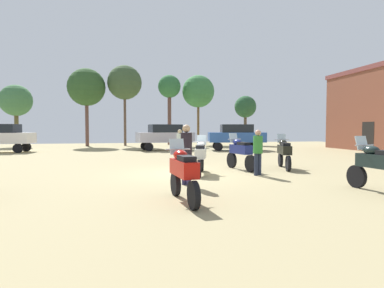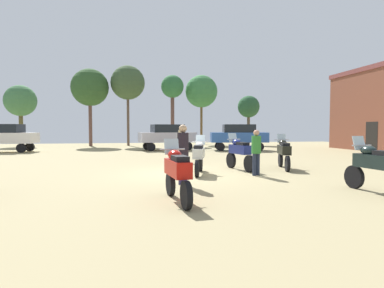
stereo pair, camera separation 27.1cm
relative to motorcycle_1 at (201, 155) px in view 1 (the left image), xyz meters
The scene contains 18 objects.
ground_plane 0.84m from the motorcycle_1, 156.15° to the left, with size 44.00×52.00×0.02m.
motorcycle_1 is the anchor object (origin of this frame).
motorcycle_2 4.56m from the motorcycle_1, 107.55° to the right, with size 0.62×2.08×1.44m.
motorcycle_3 5.78m from the motorcycle_1, 48.41° to the right, with size 0.62×2.24×1.49m.
motorcycle_4 3.87m from the motorcycle_1, 12.55° to the left, with size 0.83×2.20×1.46m.
motorcycle_6 2.03m from the motorcycle_1, 24.65° to the left, with size 0.71×2.10×1.50m.
car_1 13.27m from the motorcycle_1, 89.53° to the left, with size 4.54×2.50×2.00m.
car_2 13.20m from the motorcycle_1, 65.44° to the left, with size 4.54×2.49×2.00m.
car_3 17.58m from the motorcycle_1, 131.31° to the left, with size 4.43×2.14×2.00m.
person_1 2.10m from the motorcycle_1, 20.59° to the right, with size 0.44×0.44×1.64m.
person_2 4.62m from the motorcycle_1, 90.90° to the left, with size 0.44×0.44×1.65m.
person_3 2.40m from the motorcycle_1, 112.98° to the right, with size 0.48×0.48×1.81m.
tree_1 22.04m from the motorcycle_1, 86.17° to the left, with size 2.33×2.33×7.18m.
tree_2 21.40m from the motorcycle_1, 98.48° to the left, with size 3.31×3.31×7.82m.
tree_3 22.37m from the motorcycle_1, 65.40° to the left, with size 2.25×2.25×5.07m.
tree_4 25.61m from the motorcycle_1, 121.43° to the left, with size 2.97×2.97×5.84m.
tree_5 22.97m from the motorcycle_1, 78.18° to the left, with size 3.42×3.42×7.34m.
tree_6 22.02m from the motorcycle_1, 107.95° to the left, with size 3.55×3.55×7.39m.
Camera 1 is at (-2.16, -11.76, 1.72)m, focal length 29.96 mm.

